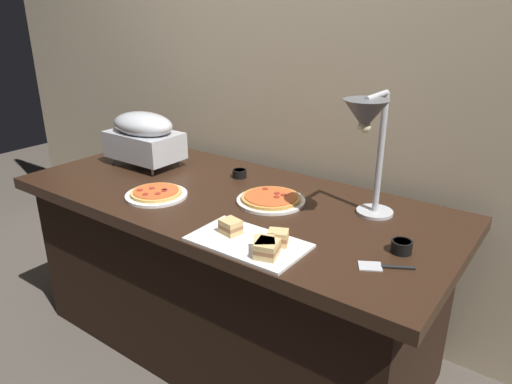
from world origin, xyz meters
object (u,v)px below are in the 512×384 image
pizza_plate_front (156,194)px  pizza_plate_center (271,199)px  chafing_dish (144,136)px  heat_lamp (368,128)px  sandwich_platter (254,241)px  sauce_cup_far (240,173)px  serving_spatula (384,267)px  sauce_cup_near (402,246)px

pizza_plate_front → pizza_plate_center: 0.48m
chafing_dish → pizza_plate_center: size_ratio=1.30×
heat_lamp → sandwich_platter: 0.54m
pizza_plate_center → sauce_cup_far: bearing=150.7°
sandwich_platter → serving_spatula: (0.40, 0.13, -0.02)m
sauce_cup_far → chafing_dish: bearing=-165.2°
heat_lamp → sauce_cup_far: (-0.68, 0.16, -0.34)m
sauce_cup_far → serving_spatula: size_ratio=0.40×
sauce_cup_near → pizza_plate_center: bearing=170.2°
sauce_cup_far → pizza_plate_front: bearing=-108.7°
sauce_cup_near → sauce_cup_far: sauce_cup_near is taller
sandwich_platter → sauce_cup_near: 0.48m
pizza_plate_center → serving_spatula: (0.57, -0.23, -0.01)m
pizza_plate_center → sandwich_platter: size_ratio=0.71×
pizza_plate_center → sauce_cup_near: size_ratio=4.11×
pizza_plate_center → serving_spatula: pizza_plate_center is taller
heat_lamp → serving_spatula: bearing=-51.1°
heat_lamp → serving_spatula: 0.47m
sauce_cup_near → serving_spatula: 0.13m
pizza_plate_front → sauce_cup_near: 1.01m
serving_spatula → chafing_dish: bearing=169.3°
serving_spatula → pizza_plate_center: bearing=158.5°
chafing_dish → sauce_cup_far: (0.49, 0.13, -0.13)m
serving_spatula → sandwich_platter: bearing=-162.5°
pizza_plate_front → pizza_plate_center: (0.42, 0.23, 0.00)m
chafing_dish → serving_spatula: bearing=-10.7°
sandwich_platter → sauce_cup_near: (0.41, 0.25, 0.00)m
pizza_plate_front → serving_spatula: pizza_plate_front is taller
heat_lamp → sauce_cup_near: (0.19, -0.10, -0.34)m
chafing_dish → pizza_plate_front: chafing_dish is taller
sauce_cup_far → heat_lamp: bearing=-13.1°
heat_lamp → pizza_plate_front: bearing=-163.6°
heat_lamp → pizza_plate_center: size_ratio=1.69×
chafing_dish → heat_lamp: 1.19m
sandwich_platter → pizza_plate_center: bearing=116.1°
pizza_plate_center → serving_spatula: bearing=-21.5°
sandwich_platter → sauce_cup_near: bearing=31.6°
chafing_dish → heat_lamp: bearing=-1.3°
pizza_plate_front → pizza_plate_center: bearing=29.0°
pizza_plate_center → sauce_cup_far: sauce_cup_far is taller
serving_spatula → pizza_plate_front: bearing=-179.5°
pizza_plate_front → sauce_cup_near: bearing=7.6°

